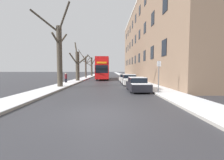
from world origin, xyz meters
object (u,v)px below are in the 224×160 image
object	(u,v)px
double_decker_bus	(103,68)
pedestrian_left_sidewalk	(66,78)
parked_car_1	(129,80)
parked_car_2	(125,78)
bare_tree_left_1	(77,65)
bare_tree_left_3	(91,66)
bare_tree_left_0	(59,52)
street_sign_post	(159,75)
bare_tree_left_2	(86,66)
parked_car_0	(137,85)

from	to	relation	value
double_decker_bus	pedestrian_left_sidewalk	xyz separation A→B (m)	(-5.10, -10.40, -1.68)
parked_car_1	pedestrian_left_sidewalk	size ratio (longest dim) A/B	2.51
parked_car_1	parked_car_2	world-z (taller)	parked_car_1
bare_tree_left_1	bare_tree_left_3	xyz separation A→B (m)	(-0.02, 20.67, 0.29)
parked_car_1	bare_tree_left_0	bearing A→B (deg)	-159.75
bare_tree_left_3	street_sign_post	distance (m)	36.51
parked_car_1	street_sign_post	distance (m)	8.05
double_decker_bus	parked_car_1	bearing A→B (deg)	-72.28
bare_tree_left_3	parked_car_1	size ratio (longest dim) A/B	1.71
street_sign_post	parked_car_1	bearing A→B (deg)	99.82
bare_tree_left_1	parked_car_1	bearing A→B (deg)	-38.46
double_decker_bus	parked_car_1	xyz separation A→B (m)	(4.07, -12.72, -1.89)
bare_tree_left_2	parked_car_2	bearing A→B (deg)	-51.88
bare_tree_left_0	bare_tree_left_1	world-z (taller)	bare_tree_left_0
pedestrian_left_sidewalk	street_sign_post	distance (m)	14.68
bare_tree_left_0	bare_tree_left_1	bearing A→B (deg)	90.14
bare_tree_left_1	parked_car_2	size ratio (longest dim) A/B	1.74
bare_tree_left_0	double_decker_bus	size ratio (longest dim) A/B	0.78
street_sign_post	parked_car_2	bearing A→B (deg)	95.66
bare_tree_left_1	parked_car_2	distance (m)	8.67
pedestrian_left_sidewalk	parked_car_0	bearing A→B (deg)	-73.04
bare_tree_left_0	parked_car_2	xyz separation A→B (m)	(8.30, 8.94, -3.44)
bare_tree_left_3	pedestrian_left_sidewalk	size ratio (longest dim) A/B	4.30
bare_tree_left_2	bare_tree_left_3	world-z (taller)	bare_tree_left_2
parked_car_1	bare_tree_left_2	bearing A→B (deg)	116.92
double_decker_bus	pedestrian_left_sidewalk	bearing A→B (deg)	-116.14
parked_car_2	street_sign_post	distance (m)	13.86
double_decker_bus	pedestrian_left_sidewalk	size ratio (longest dim) A/B	7.09
double_decker_bus	parked_car_0	distance (m)	19.10
bare_tree_left_2	parked_car_2	size ratio (longest dim) A/B	1.72
bare_tree_left_1	bare_tree_left_2	size ratio (longest dim) A/B	1.01
bare_tree_left_0	street_sign_post	bearing A→B (deg)	-26.48
parked_car_1	pedestrian_left_sidewalk	distance (m)	9.46
bare_tree_left_1	parked_car_2	bearing A→B (deg)	-5.03
bare_tree_left_2	parked_car_0	distance (m)	24.16
double_decker_bus	parked_car_1	distance (m)	13.49
bare_tree_left_2	bare_tree_left_3	distance (m)	10.62
bare_tree_left_3	double_decker_bus	distance (m)	15.19
bare_tree_left_0	bare_tree_left_2	bearing A→B (deg)	90.47
street_sign_post	bare_tree_left_2	bearing A→B (deg)	111.82
parked_car_0	street_sign_post	size ratio (longest dim) A/B	1.52
parked_car_2	bare_tree_left_2	bearing A→B (deg)	128.12
bare_tree_left_0	double_decker_bus	distance (m)	16.41
bare_tree_left_1	parked_car_0	bearing A→B (deg)	-56.23
bare_tree_left_2	bare_tree_left_3	bearing A→B (deg)	89.34
bare_tree_left_1	parked_car_0	size ratio (longest dim) A/B	1.68
bare_tree_left_0	bare_tree_left_3	xyz separation A→B (m)	(-0.04, 30.35, -0.84)
parked_car_0	parked_car_1	distance (m)	5.84
bare_tree_left_0	parked_car_1	size ratio (longest dim) A/B	2.21
double_decker_bus	parked_car_2	xyz separation A→B (m)	(4.07, -6.85, -1.94)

